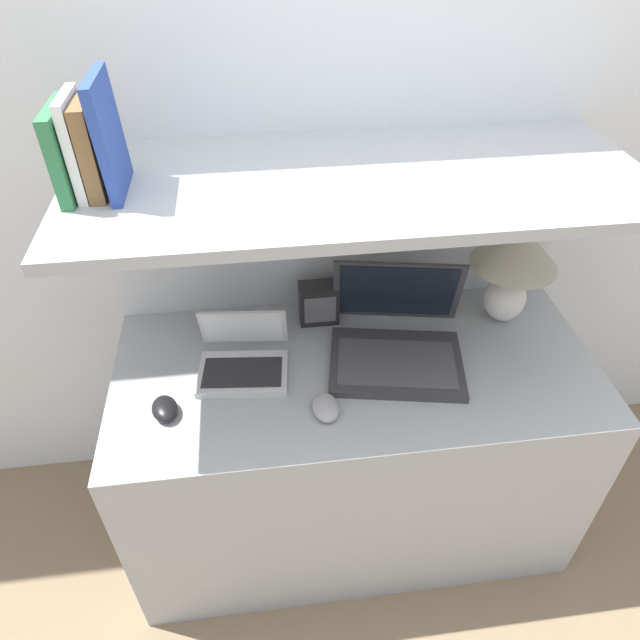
{
  "coord_description": "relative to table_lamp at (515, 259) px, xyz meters",
  "views": [
    {
      "loc": [
        -0.24,
        -0.79,
        1.81
      ],
      "look_at": [
        -0.1,
        0.3,
        0.89
      ],
      "focal_mm": 32.0,
      "sensor_mm": 36.0,
      "label": 1
    }
  ],
  "objects": [
    {
      "name": "ground_plane",
      "position": [
        -0.47,
        -0.46,
        -0.93
      ],
      "size": [
        12.0,
        12.0,
        0.0
      ],
      "primitive_type": "plane",
      "color": "#7A664C"
    },
    {
      "name": "wall_back",
      "position": [
        -0.47,
        0.22,
        0.27
      ],
      "size": [
        6.0,
        0.05,
        2.4
      ],
      "color": "silver",
      "rests_on": "ground_plane"
    },
    {
      "name": "desk",
      "position": [
        -0.47,
        -0.15,
        -0.57
      ],
      "size": [
        1.32,
        0.61,
        0.72
      ],
      "color": "#999EA3",
      "rests_on": "ground_plane"
    },
    {
      "name": "back_riser",
      "position": [
        -0.47,
        0.17,
        -0.32
      ],
      "size": [
        1.32,
        0.04,
        1.21
      ],
      "color": "silver",
      "rests_on": "ground_plane"
    },
    {
      "name": "shelf",
      "position": [
        -0.47,
        -0.08,
        0.3
      ],
      "size": [
        1.32,
        0.55,
        0.03
      ],
      "color": "#999EA3",
      "rests_on": "back_riser"
    },
    {
      "name": "table_lamp",
      "position": [
        0.0,
        0.0,
        0.0
      ],
      "size": [
        0.24,
        0.24,
        0.31
      ],
      "color": "white",
      "rests_on": "desk"
    },
    {
      "name": "laptop_large",
      "position": [
        -0.35,
        -0.12,
        -0.16
      ],
      "size": [
        0.41,
        0.39,
        0.25
      ],
      "color": "#333338",
      "rests_on": "desk"
    },
    {
      "name": "laptop_small",
      "position": [
        -0.77,
        -0.12,
        -0.18
      ],
      "size": [
        0.26,
        0.23,
        0.15
      ],
      "color": "silver",
      "rests_on": "desk"
    },
    {
      "name": "computer_mouse",
      "position": [
        -0.57,
        -0.31,
        -0.19
      ],
      "size": [
        0.07,
        0.1,
        0.03
      ],
      "color": "#99999E",
      "rests_on": "desk"
    },
    {
      "name": "second_mouse",
      "position": [
        -0.97,
        -0.26,
        -0.19
      ],
      "size": [
        0.09,
        0.1,
        0.03
      ],
      "color": "black",
      "rests_on": "desk"
    },
    {
      "name": "router_box",
      "position": [
        -0.54,
        0.06,
        -0.15
      ],
      "size": [
        0.11,
        0.07,
        0.13
      ],
      "color": "black",
      "rests_on": "desk"
    },
    {
      "name": "book_green",
      "position": [
        -1.08,
        -0.08,
        0.41
      ],
      "size": [
        0.03,
        0.17,
        0.18
      ],
      "color": "#2D7042",
      "rests_on": "shelf"
    },
    {
      "name": "book_white",
      "position": [
        -1.06,
        -0.08,
        0.42
      ],
      "size": [
        0.02,
        0.14,
        0.2
      ],
      "color": "silver",
      "rests_on": "shelf"
    },
    {
      "name": "book_brown",
      "position": [
        -1.03,
        -0.08,
        0.41
      ],
      "size": [
        0.03,
        0.14,
        0.19
      ],
      "color": "brown",
      "rests_on": "shelf"
    },
    {
      "name": "book_blue",
      "position": [
        -0.99,
        -0.08,
        0.43
      ],
      "size": [
        0.03,
        0.18,
        0.24
      ],
      "color": "#284293",
      "rests_on": "shelf"
    }
  ]
}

